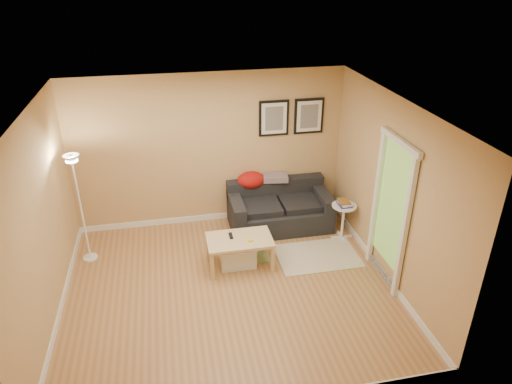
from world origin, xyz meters
TOP-DOWN VIEW (x-y plane):
  - floor at (0.00, 0.00)m, footprint 4.50×4.50m
  - ceiling at (0.00, 0.00)m, footprint 4.50×4.50m
  - wall_back at (0.00, 2.00)m, footprint 4.50×0.00m
  - wall_front at (0.00, -2.00)m, footprint 4.50×0.00m
  - wall_left at (-2.25, 0.00)m, footprint 0.00×4.00m
  - wall_right at (2.25, 0.00)m, footprint 0.00×4.00m
  - baseboard_back at (0.00, 1.99)m, footprint 4.50×0.02m
  - baseboard_left at (-2.24, 0.00)m, footprint 0.02×4.00m
  - baseboard_right at (2.24, 0.00)m, footprint 0.02×4.00m
  - sofa at (1.10, 1.53)m, footprint 1.70×0.90m
  - red_throw at (0.67, 1.86)m, footprint 0.48×0.36m
  - plaid_throw at (1.09, 1.85)m, footprint 0.45×0.32m
  - framed_print_left at (1.08, 1.98)m, footprint 0.50×0.04m
  - framed_print_right at (1.68, 1.98)m, footprint 0.50×0.04m
  - area_rug at (1.46, 0.52)m, footprint 1.25×0.85m
  - green_runner at (0.37, 0.76)m, footprint 0.70×0.50m
  - coffee_table at (0.23, 0.52)m, footprint 1.10×0.86m
  - remote_control at (0.12, 0.61)m, footprint 0.05×0.16m
  - tape_roll at (0.38, 0.42)m, footprint 0.07×0.07m
  - storage_bin at (0.21, 0.57)m, footprint 0.54×0.40m
  - side_table at (2.02, 0.96)m, footprint 0.40×0.40m
  - book_stack at (2.02, 0.97)m, footprint 0.23×0.29m
  - floor_lamp at (-2.00, 1.17)m, footprint 0.22×0.22m
  - doorway at (2.20, -0.15)m, footprint 0.12×1.01m

SIDE VIEW (x-z plane):
  - floor at x=0.00m, z-range 0.00..0.00m
  - area_rug at x=1.46m, z-range 0.00..0.01m
  - green_runner at x=0.37m, z-range 0.00..0.01m
  - baseboard_back at x=0.00m, z-range 0.00..0.10m
  - baseboard_left at x=-2.24m, z-range 0.00..0.10m
  - baseboard_right at x=2.24m, z-range 0.00..0.10m
  - storage_bin at x=0.21m, z-range 0.00..0.33m
  - coffee_table at x=0.23m, z-range 0.00..0.48m
  - side_table at x=2.02m, z-range 0.00..0.61m
  - sofa at x=1.10m, z-range 0.00..0.75m
  - remote_control at x=0.12m, z-range 0.48..0.50m
  - tape_roll at x=0.38m, z-range 0.48..0.51m
  - book_stack at x=2.02m, z-range 0.61..0.69m
  - red_throw at x=0.67m, z-range 0.63..0.91m
  - plaid_throw at x=1.09m, z-range 0.73..0.83m
  - floor_lamp at x=-2.00m, z-range -0.05..1.68m
  - doorway at x=2.20m, z-range -0.04..2.09m
  - wall_back at x=0.00m, z-range -0.95..3.55m
  - wall_front at x=0.00m, z-range -0.95..3.55m
  - wall_left at x=-2.25m, z-range -0.70..3.30m
  - wall_right at x=2.25m, z-range -0.70..3.30m
  - framed_print_left at x=1.08m, z-range 1.50..2.10m
  - framed_print_right at x=1.68m, z-range 1.50..2.10m
  - ceiling at x=0.00m, z-range 2.60..2.60m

